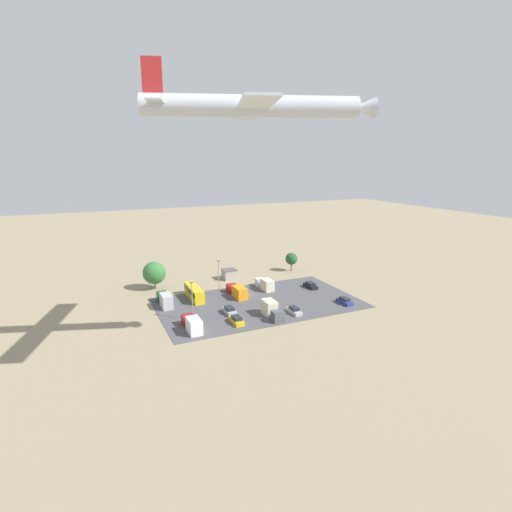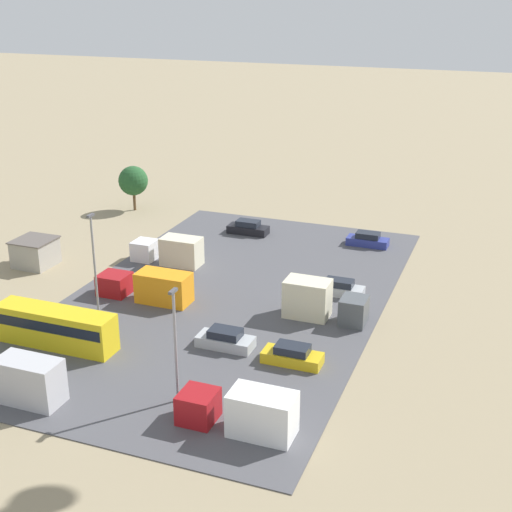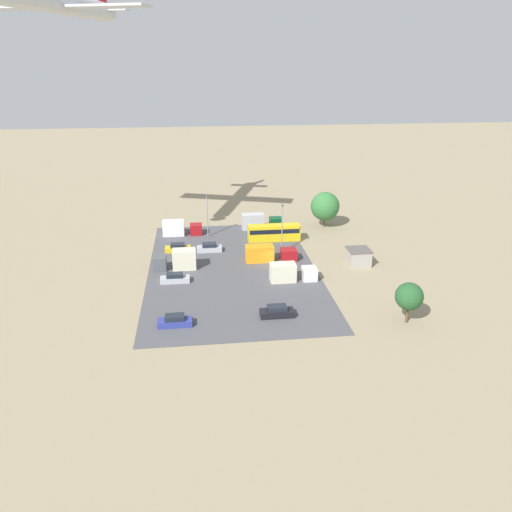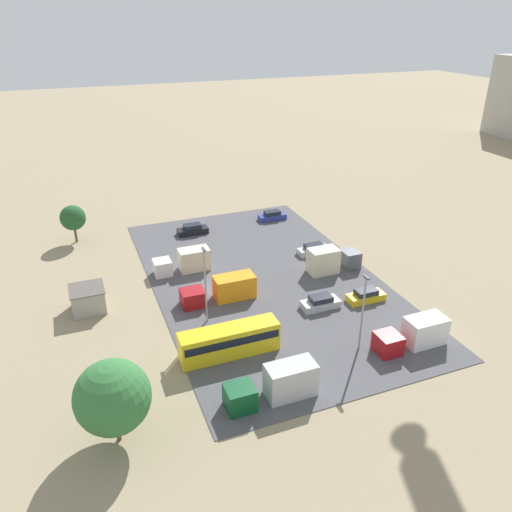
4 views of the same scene
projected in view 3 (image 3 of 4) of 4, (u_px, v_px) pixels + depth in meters
name	position (u px, v px, depth m)	size (l,w,h in m)	color
ground_plane	(274.00, 267.00, 86.26)	(400.00, 400.00, 0.00)	gray
parking_lot_surface	(232.00, 269.00, 85.44)	(48.14, 28.30, 0.08)	#4C4C51
shed_building	(358.00, 257.00, 86.77)	(3.98, 3.94, 2.88)	#9E998E
bus	(274.00, 232.00, 98.34)	(2.47, 10.26, 3.14)	gold
parked_car_0	(175.00, 278.00, 80.03)	(1.74, 4.67, 1.50)	#ADB2B7
parked_car_1	(175.00, 321.00, 66.89)	(1.84, 4.61, 1.53)	navy
parked_car_2	(277.00, 312.00, 69.30)	(1.92, 4.77, 1.60)	black
parked_car_3	(209.00, 248.00, 93.07)	(2.00, 4.61, 1.56)	#ADB2B7
parked_car_4	(178.00, 248.00, 92.96)	(1.91, 4.67, 1.53)	gold
parked_truck_0	(180.00, 228.00, 101.55)	(2.51, 7.92, 3.00)	maroon
parked_truck_1	(259.00, 222.00, 105.28)	(2.38, 8.47, 3.24)	#0C4723
parked_truck_2	(290.00, 273.00, 80.36)	(2.41, 7.56, 2.96)	silver
parked_truck_3	(177.00, 260.00, 84.86)	(2.51, 7.24, 3.39)	#4C5156
parked_truck_4	(268.00, 254.00, 88.39)	(2.53, 9.09, 2.85)	maroon
tree_near_shed	(325.00, 206.00, 105.57)	(6.10, 6.10, 7.59)	brown
tree_apron_mid	(409.00, 296.00, 66.67)	(3.78, 3.78, 5.81)	brown
light_pole_lot_centre	(282.00, 227.00, 90.97)	(0.90, 0.28, 9.08)	gray
light_pole_lot_edge	(207.00, 214.00, 99.48)	(0.90, 0.28, 8.52)	gray
airplane	(57.00, 3.00, 78.49)	(34.57, 29.28, 8.15)	silver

